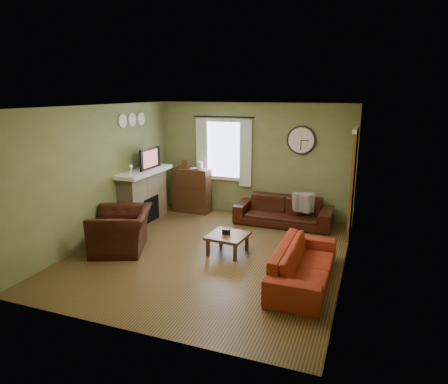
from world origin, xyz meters
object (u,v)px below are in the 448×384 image
(bookshelf, at_px, (192,190))
(coffee_table, at_px, (228,244))
(armchair, at_px, (122,230))
(sofa_red, at_px, (304,264))
(sofa_brown, at_px, (283,211))

(bookshelf, relative_size, coffee_table, 1.60)
(armchair, bearing_deg, coffee_table, 82.62)
(sofa_red, distance_m, armchair, 3.35)
(sofa_brown, relative_size, sofa_red, 1.04)
(sofa_brown, distance_m, sofa_red, 2.73)
(sofa_brown, bearing_deg, sofa_red, -71.21)
(sofa_red, height_order, armchair, armchair)
(bookshelf, bearing_deg, sofa_red, -41.16)
(bookshelf, xyz_separation_m, armchair, (-0.18, -2.63, -0.16))
(sofa_red, bearing_deg, coffee_table, 65.86)
(bookshelf, xyz_separation_m, coffee_table, (1.69, -2.11, -0.35))
(coffee_table, bearing_deg, sofa_brown, 73.04)
(sofa_red, bearing_deg, bookshelf, 48.84)
(sofa_brown, distance_m, coffee_table, 2.02)
(sofa_red, distance_m, coffee_table, 1.61)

